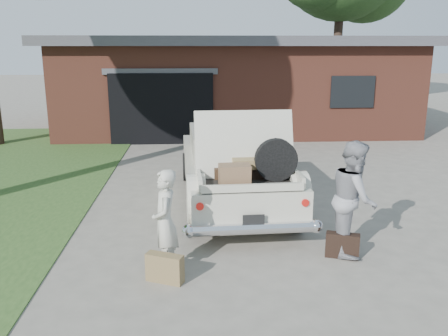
{
  "coord_description": "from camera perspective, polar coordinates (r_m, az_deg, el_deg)",
  "views": [
    {
      "loc": [
        -0.44,
        -6.79,
        3.02
      ],
      "look_at": [
        0.0,
        0.6,
        1.1
      ],
      "focal_mm": 38.0,
      "sensor_mm": 36.0,
      "label": 1
    }
  ],
  "objects": [
    {
      "name": "ground",
      "position": [
        7.45,
        0.28,
        -9.39
      ],
      "size": [
        90.0,
        90.0,
        0.0
      ],
      "primitive_type": "plane",
      "color": "gray",
      "rests_on": "ground"
    },
    {
      "name": "house",
      "position": [
        18.37,
        1.05,
        10.34
      ],
      "size": [
        12.8,
        7.8,
        3.3
      ],
      "color": "brown",
      "rests_on": "ground"
    },
    {
      "name": "sedan",
      "position": [
        9.27,
        1.12,
        0.19
      ],
      "size": [
        2.14,
        5.01,
        2.0
      ],
      "rotation": [
        0.0,
        0.0,
        0.05
      ],
      "color": "beige",
      "rests_on": "ground"
    },
    {
      "name": "woman_left",
      "position": [
        6.44,
        -7.1,
        -6.48
      ],
      "size": [
        0.39,
        0.55,
        1.45
      ],
      "primitive_type": "imported",
      "rotation": [
        0.0,
        0.0,
        -1.49
      ],
      "color": "beige",
      "rests_on": "ground"
    },
    {
      "name": "woman_right",
      "position": [
        7.22,
        15.33,
        -3.48
      ],
      "size": [
        0.79,
        0.94,
        1.71
      ],
      "primitive_type": "imported",
      "rotation": [
        0.0,
        0.0,
        1.38
      ],
      "color": "gray",
      "rests_on": "ground"
    },
    {
      "name": "suitcase_left",
      "position": [
        6.39,
        -7.14,
        -11.86
      ],
      "size": [
        0.52,
        0.34,
        0.39
      ],
      "primitive_type": "cube",
      "rotation": [
        0.0,
        0.0,
        -0.41
      ],
      "color": "olive",
      "rests_on": "ground"
    },
    {
      "name": "suitcase_right",
      "position": [
        7.23,
        14.06,
        -9.03
      ],
      "size": [
        0.51,
        0.31,
        0.37
      ],
      "primitive_type": "cube",
      "rotation": [
        0.0,
        0.0,
        -0.34
      ],
      "color": "black",
      "rests_on": "ground"
    }
  ]
}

